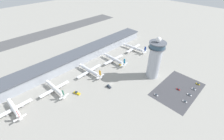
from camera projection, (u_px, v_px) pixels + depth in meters
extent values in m
plane|color=#9E9B93|center=(111.00, 84.00, 180.04)|extent=(1000.00, 1000.00, 0.00)
cube|color=#A3A8B2|center=(77.00, 58.00, 216.27)|extent=(254.51, 22.00, 12.89)
cube|color=#4C515B|center=(77.00, 53.00, 212.03)|extent=(254.51, 25.00, 1.60)
cube|color=#515154|center=(39.00, 36.00, 297.27)|extent=(381.76, 44.00, 0.01)
cylinder|color=#ADB2BC|center=(154.00, 63.00, 180.56)|extent=(14.79, 14.79, 40.04)
cylinder|color=#565B66|center=(157.00, 48.00, 168.61)|extent=(19.35, 19.35, 0.80)
cylinder|color=#334C60|center=(158.00, 45.00, 166.85)|extent=(17.80, 17.80, 5.20)
cylinder|color=#565B66|center=(158.00, 43.00, 165.03)|extent=(19.35, 19.35, 1.00)
sphere|color=white|center=(159.00, 40.00, 162.98)|extent=(6.03, 6.03, 6.03)
cube|color=#424247|center=(178.00, 90.00, 171.60)|extent=(64.00, 40.00, 0.01)
cylinder|color=white|center=(14.00, 108.00, 144.07)|extent=(4.62, 24.04, 4.08)
cone|color=white|center=(9.00, 101.00, 151.78)|extent=(4.16, 3.76, 4.08)
cone|color=white|center=(20.00, 117.00, 136.02)|extent=(3.78, 4.97, 3.67)
cube|color=white|center=(14.00, 109.00, 144.75)|extent=(34.43, 5.18, 0.44)
cylinder|color=#A8A8B2|center=(6.00, 113.00, 141.80)|extent=(2.34, 4.53, 2.24)
cylinder|color=#A8A8B2|center=(22.00, 105.00, 150.27)|extent=(2.34, 4.53, 2.24)
cube|color=red|center=(18.00, 114.00, 132.37)|extent=(0.36, 2.81, 6.52)
cube|color=white|center=(20.00, 118.00, 135.01)|extent=(11.46, 2.26, 0.24)
cylinder|color=black|center=(11.00, 105.00, 151.93)|extent=(0.28, 0.28, 2.21)
cylinder|color=black|center=(18.00, 109.00, 147.41)|extent=(0.28, 0.28, 2.21)
cylinder|color=black|center=(12.00, 112.00, 144.05)|extent=(0.28, 0.28, 2.21)
cylinder|color=white|center=(55.00, 88.00, 166.52)|extent=(5.07, 28.94, 3.98)
cone|color=white|center=(48.00, 82.00, 175.42)|extent=(4.12, 3.73, 3.98)
cone|color=white|center=(63.00, 96.00, 157.29)|extent=(3.76, 4.91, 3.59)
cube|color=white|center=(55.00, 89.00, 167.24)|extent=(35.43, 5.73, 0.44)
cylinder|color=#A8A8B2|center=(49.00, 93.00, 164.08)|extent=(2.36, 4.46, 2.19)
cylinder|color=#A8A8B2|center=(60.00, 86.00, 172.92)|extent=(2.36, 4.46, 2.19)
cube|color=#14704C|center=(63.00, 93.00, 153.73)|extent=(0.41, 2.81, 6.38)
cube|color=white|center=(64.00, 96.00, 156.31)|extent=(11.23, 2.42, 0.24)
cylinder|color=black|center=(50.00, 85.00, 175.65)|extent=(0.28, 0.28, 2.44)
cylinder|color=black|center=(58.00, 89.00, 169.94)|extent=(0.28, 0.28, 2.44)
cylinder|color=black|center=(54.00, 92.00, 166.62)|extent=(0.28, 0.28, 2.44)
cylinder|color=silver|center=(90.00, 71.00, 194.30)|extent=(6.20, 31.07, 4.33)
cone|color=silver|center=(81.00, 66.00, 203.61)|extent=(4.56, 4.15, 4.33)
cone|color=silver|center=(100.00, 76.00, 184.65)|extent=(4.21, 5.42, 3.90)
cube|color=silver|center=(90.00, 71.00, 195.08)|extent=(39.64, 6.79, 0.44)
cylinder|color=#A8A8B2|center=(84.00, 74.00, 191.34)|extent=(2.67, 4.90, 2.38)
cylinder|color=#A8A8B2|center=(94.00, 69.00, 201.42)|extent=(2.67, 4.90, 2.38)
cube|color=orange|center=(100.00, 73.00, 180.79)|extent=(0.47, 2.81, 6.93)
cube|color=silver|center=(100.00, 76.00, 183.62)|extent=(12.22, 2.73, 0.24)
cylinder|color=black|center=(83.00, 68.00, 203.82)|extent=(0.28, 0.28, 2.16)
cylinder|color=black|center=(92.00, 72.00, 197.95)|extent=(0.28, 0.28, 2.16)
cylinder|color=black|center=(88.00, 74.00, 194.26)|extent=(0.28, 0.28, 2.16)
cylinder|color=silver|center=(114.00, 59.00, 216.33)|extent=(4.84, 31.96, 4.29)
cone|color=silver|center=(106.00, 55.00, 226.72)|extent=(4.36, 3.94, 4.29)
cone|color=silver|center=(124.00, 64.00, 205.57)|extent=(3.95, 5.22, 3.86)
cube|color=silver|center=(114.00, 59.00, 217.14)|extent=(35.98, 5.02, 0.44)
cylinder|color=#A8A8B2|center=(110.00, 62.00, 214.22)|extent=(2.44, 4.76, 2.36)
cylinder|color=#A8A8B2|center=(117.00, 58.00, 222.74)|extent=(2.44, 4.76, 2.36)
cube|color=#197FB2|center=(124.00, 61.00, 201.70)|extent=(0.35, 2.80, 6.87)
cube|color=silver|center=(124.00, 64.00, 204.48)|extent=(12.05, 2.21, 0.24)
cylinder|color=black|center=(107.00, 57.00, 226.93)|extent=(0.28, 0.28, 2.63)
cylinder|color=black|center=(116.00, 60.00, 219.96)|extent=(0.28, 0.28, 2.63)
cylinder|color=black|center=(113.00, 62.00, 216.57)|extent=(0.28, 0.28, 2.63)
cylinder|color=white|center=(134.00, 48.00, 245.72)|extent=(6.69, 33.51, 4.07)
cone|color=white|center=(125.00, 45.00, 255.40)|extent=(4.35, 3.97, 4.07)
cone|color=white|center=(144.00, 51.00, 235.71)|extent=(4.04, 5.16, 3.66)
cube|color=white|center=(134.00, 48.00, 246.48)|extent=(36.04, 7.21, 0.44)
cylinder|color=#A8A8B2|center=(131.00, 50.00, 243.08)|extent=(2.58, 4.64, 2.24)
cylinder|color=#A8A8B2|center=(136.00, 47.00, 252.37)|extent=(2.58, 4.64, 2.24)
cube|color=navy|center=(145.00, 49.00, 232.10)|extent=(0.52, 2.81, 6.51)
cube|color=white|center=(145.00, 51.00, 234.75)|extent=(11.52, 2.89, 0.24)
cylinder|color=black|center=(126.00, 47.00, 255.69)|extent=(0.28, 0.28, 2.34)
cylinder|color=black|center=(135.00, 49.00, 249.28)|extent=(0.28, 0.28, 2.34)
cylinder|color=black|center=(133.00, 50.00, 245.76)|extent=(0.28, 0.28, 2.34)
cube|color=black|center=(77.00, 94.00, 166.18)|extent=(4.35, 7.10, 0.12)
cube|color=gold|center=(77.00, 93.00, 165.79)|extent=(4.83, 8.34, 1.45)
cube|color=#232D38|center=(76.00, 92.00, 165.31)|extent=(2.85, 2.95, 1.19)
cube|color=black|center=(109.00, 87.00, 174.67)|extent=(2.51, 5.28, 0.12)
cube|color=#2D333D|center=(109.00, 87.00, 174.20)|extent=(2.65, 6.27, 1.72)
cube|color=#232D38|center=(108.00, 85.00, 173.62)|extent=(2.15, 1.95, 1.41)
cube|color=black|center=(121.00, 65.00, 213.41)|extent=(5.26, 2.39, 0.12)
cube|color=gold|center=(121.00, 64.00, 213.05)|extent=(6.26, 2.51, 1.34)
cube|color=#232D38|center=(121.00, 64.00, 211.97)|extent=(1.91, 2.12, 1.10)
cube|color=black|center=(156.00, 95.00, 164.03)|extent=(1.73, 3.55, 0.12)
cube|color=silver|center=(156.00, 95.00, 163.84)|extent=(1.82, 4.22, 0.78)
cube|color=#232D38|center=(156.00, 95.00, 163.48)|extent=(1.57, 2.33, 0.64)
cube|color=black|center=(198.00, 84.00, 178.94)|extent=(1.87, 3.59, 0.12)
cube|color=gold|center=(198.00, 84.00, 178.74)|extent=(1.97, 4.27, 0.80)
cube|color=#232D38|center=(198.00, 84.00, 178.25)|extent=(1.68, 2.37, 0.65)
cube|color=black|center=(185.00, 102.00, 156.50)|extent=(1.82, 3.67, 0.12)
cube|color=silver|center=(185.00, 102.00, 156.31)|extent=(1.90, 4.37, 0.77)
cube|color=#232D38|center=(185.00, 101.00, 155.84)|extent=(1.65, 2.41, 0.63)
cube|color=black|center=(178.00, 90.00, 171.52)|extent=(1.84, 3.55, 0.12)
cube|color=red|center=(178.00, 89.00, 171.33)|extent=(1.93, 4.21, 0.76)
cube|color=#232D38|center=(178.00, 89.00, 170.87)|extent=(1.66, 2.33, 0.62)
cube|color=black|center=(189.00, 95.00, 164.31)|extent=(1.68, 3.94, 0.12)
cube|color=silver|center=(189.00, 95.00, 164.10)|extent=(1.75, 4.69, 0.83)
cube|color=#232D38|center=(190.00, 94.00, 163.59)|extent=(1.54, 2.58, 0.68)
cube|color=black|center=(194.00, 89.00, 171.63)|extent=(1.74, 3.85, 0.12)
cube|color=silver|center=(194.00, 89.00, 171.43)|extent=(1.81, 4.58, 0.81)
cube|color=#232D38|center=(194.00, 89.00, 170.94)|extent=(1.59, 2.52, 0.66)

